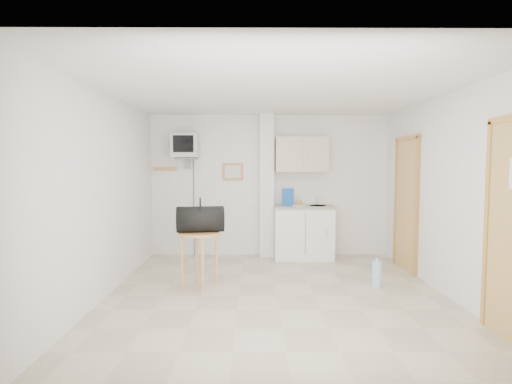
{
  "coord_description": "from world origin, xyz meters",
  "views": [
    {
      "loc": [
        -0.29,
        -4.86,
        1.63
      ],
      "look_at": [
        -0.25,
        0.6,
        1.25
      ],
      "focal_mm": 28.0,
      "sensor_mm": 36.0,
      "label": 1
    }
  ],
  "objects_px": {
    "crt_television": "(185,146)",
    "water_bottle": "(377,273)",
    "round_table": "(199,241)",
    "duffel_bag": "(200,219)"
  },
  "relations": [
    {
      "from": "crt_television",
      "to": "water_bottle",
      "type": "relative_size",
      "value": 5.67
    },
    {
      "from": "round_table",
      "to": "duffel_bag",
      "type": "bearing_deg",
      "value": 37.37
    },
    {
      "from": "duffel_bag",
      "to": "water_bottle",
      "type": "xyz_separation_m",
      "value": [
        2.35,
        0.02,
        -0.74
      ]
    },
    {
      "from": "duffel_bag",
      "to": "crt_television",
      "type": "bearing_deg",
      "value": 97.69
    },
    {
      "from": "round_table",
      "to": "duffel_bag",
      "type": "distance_m",
      "value": 0.3
    },
    {
      "from": "crt_television",
      "to": "water_bottle",
      "type": "bearing_deg",
      "value": -30.28
    },
    {
      "from": "crt_television",
      "to": "water_bottle",
      "type": "height_order",
      "value": "crt_television"
    },
    {
      "from": "crt_television",
      "to": "duffel_bag",
      "type": "bearing_deg",
      "value": -74.41
    },
    {
      "from": "crt_television",
      "to": "round_table",
      "type": "xyz_separation_m",
      "value": [
        0.45,
        -1.68,
        -1.32
      ]
    },
    {
      "from": "crt_television",
      "to": "water_bottle",
      "type": "xyz_separation_m",
      "value": [
        2.82,
        -1.64,
        -1.76
      ]
    }
  ]
}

